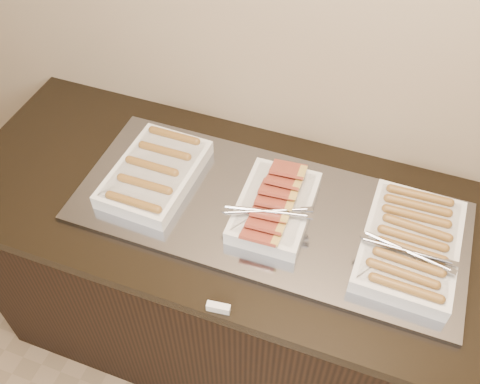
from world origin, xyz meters
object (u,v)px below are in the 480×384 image
Objects in this scene: dish_right at (410,244)px; warming_tray at (268,213)px; counter at (264,290)px; dish_center at (274,206)px; dish_left at (155,173)px.

warming_tray is at bearing -179.30° from dish_right.
dish_right is at bearing -0.44° from counter.
dish_center reaches higher than warming_tray.
dish_center is at bearing -14.08° from warming_tray.
dish_right is (0.41, 0.00, -0.00)m from dish_center.
counter is at bearing -179.30° from dish_right.
dish_left is 0.81m from dish_right.
dish_right is (0.42, -0.00, 0.50)m from counter.
warming_tray is 2.98× the size of dish_right.
counter is 0.63m from dish_left.
warming_tray is 0.43m from dish_right.
dish_right is at bearing -1.18° from dish_center.
dish_left is at bearing 177.91° from dish_center.
counter is 1.72× the size of warming_tray.
dish_center is at bearing -178.64° from dish_right.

